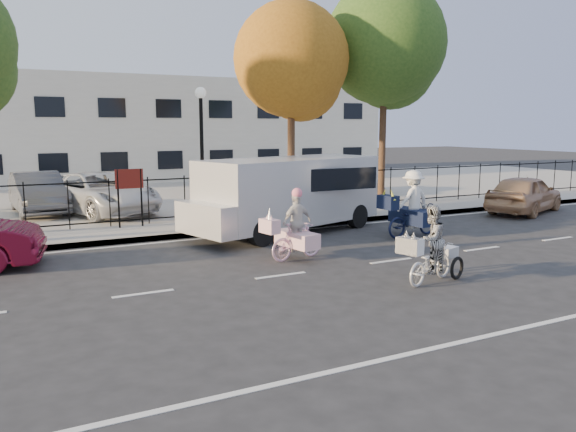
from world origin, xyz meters
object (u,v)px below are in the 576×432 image
bull_bike (412,210)px  lot_car_b (99,193)px  lamppost (201,130)px  unicorn_bike (296,233)px  zebra_trike (431,253)px  lot_car_c (38,193)px  lot_car_d (360,180)px  gold_sedan (525,194)px  white_van (287,192)px

bull_bike → lot_car_b: bull_bike is taller
lamppost → unicorn_bike: 6.15m
lot_car_b → unicorn_bike: bearing=-91.6°
zebra_trike → lot_car_c: (-6.81, 13.09, 0.26)m
lamppost → lot_car_d: (9.10, 4.27, -2.33)m
gold_sedan → lot_car_b: (-14.51, 6.08, 0.16)m
lamppost → unicorn_bike: size_ratio=2.41×
zebra_trike → gold_sedan: bearing=-76.9°
lamppost → lot_car_d: 10.32m
unicorn_bike → bull_bike: bull_bike is taller
unicorn_bike → lot_car_c: unicorn_bike is taller
lamppost → gold_sedan: (11.72, -2.82, -2.39)m
bull_bike → white_van: size_ratio=0.31×
lamppost → bull_bike: 7.11m
zebra_trike → gold_sedan: zebra_trike is taller
unicorn_bike → white_van: bearing=-34.6°
gold_sedan → lamppost: bearing=55.3°
unicorn_bike → lot_car_b: (-3.29, 8.86, 0.23)m
white_van → lot_car_d: white_van is taller
white_van → gold_sedan: 9.82m
white_van → lot_car_b: 7.29m
lamppost → gold_sedan: lamppost is taller
zebra_trike → lamppost: bearing=-4.8°
zebra_trike → unicorn_bike: unicorn_bike is taller
unicorn_bike → bull_bike: (4.42, 1.04, 0.13)m
lot_car_b → white_van: bearing=-71.6°
lot_car_d → lot_car_c: bearing=-162.6°
lamppost → gold_sedan: size_ratio=1.02×
zebra_trike → lot_car_b: bearing=4.0°
unicorn_bike → white_van: 3.66m
gold_sedan → zebra_trike: bearing=100.1°
lamppost → zebra_trike: size_ratio=2.29×
lamppost → lot_car_d: lamppost is taller
lamppost → zebra_trike: bearing=-76.5°
zebra_trike → bull_bike: size_ratio=0.88×
bull_bike → lot_car_b: (-7.71, 7.82, 0.10)m
lot_car_c → bull_bike: bearing=-47.6°
bull_bike → gold_sedan: size_ratio=0.51×
unicorn_bike → lamppost: bearing=-6.2°
lot_car_c → lot_car_b: bearing=-35.4°
zebra_trike → bull_bike: 5.00m
lot_car_b → lamppost: bearing=-71.4°
zebra_trike → lot_car_b: 12.89m
bull_bike → white_van: (-2.99, 2.27, 0.47)m
lot_car_b → lot_car_d: bearing=-17.1°
lot_car_c → lamppost: bearing=-47.7°
zebra_trike → gold_sedan: size_ratio=0.44×
unicorn_bike → lot_car_d: size_ratio=0.49×
zebra_trike → unicorn_bike: bearing=9.0°
lamppost → unicorn_bike: lamppost is taller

